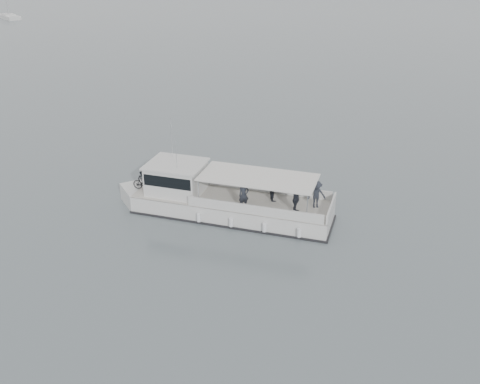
% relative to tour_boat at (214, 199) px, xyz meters
% --- Properties ---
extents(ground, '(1400.00, 1400.00, 0.00)m').
position_rel_tour_boat_xyz_m(ground, '(0.90, 1.38, -0.89)').
color(ground, '#535F62').
rests_on(ground, ground).
extents(tour_boat, '(13.09, 5.05, 5.45)m').
position_rel_tour_boat_xyz_m(tour_boat, '(0.00, 0.00, 0.00)').
color(tour_boat, silver).
rests_on(tour_boat, ground).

